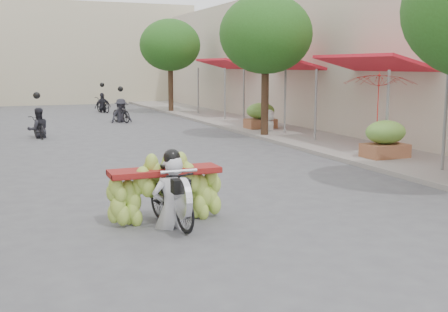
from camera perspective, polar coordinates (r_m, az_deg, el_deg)
ground at (r=6.64m, az=16.26°, el=-14.93°), size 120.00×120.00×0.00m
sidewalk_right at (r=22.65m, az=6.64°, el=2.51°), size 4.00×60.00×0.12m
shophouse_row_right at (r=24.51m, az=18.37°, el=9.50°), size 9.77×40.00×6.00m
far_building at (r=42.88m, az=-17.28°, el=9.89°), size 20.00×6.00×7.00m
street_tree_mid at (r=20.90m, az=4.25°, el=12.22°), size 3.40×3.40×5.25m
street_tree_far at (r=32.08m, az=-5.50°, el=11.14°), size 3.40×3.40×5.25m
produce_crate_mid at (r=16.32m, az=16.09°, el=1.94°), size 1.20×0.88×1.16m
produce_crate_far at (r=23.10m, az=3.73°, el=4.31°), size 1.20×0.88×1.16m
banana_motorbike at (r=9.48m, az=-5.63°, el=-2.62°), size 2.20×1.87×2.25m
market_umbrella at (r=16.29m, az=15.55°, el=8.31°), size 2.67×2.67×1.83m
pedestrian at (r=22.36m, az=4.60°, el=4.71°), size 0.91×0.91×1.64m
bg_motorbike_a at (r=21.92m, az=-18.40°, el=3.79°), size 0.86×1.47×1.95m
bg_motorbike_b at (r=26.95m, az=-10.44°, el=5.20°), size 1.18×1.63×1.95m
bg_motorbike_c at (r=32.93m, az=-12.24°, el=5.74°), size 1.07×1.64×1.95m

